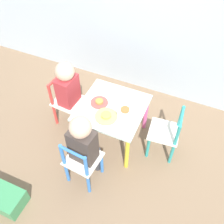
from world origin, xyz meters
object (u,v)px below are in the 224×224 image
chair_red (66,102)px  storage_bin (3,197)px  plate_left (99,102)px  chair_teal (166,134)px  child_front (84,143)px  plate_right (125,110)px  child_left (69,89)px  chair_blue (82,162)px  plate_front (106,116)px  kids_table (112,112)px

chair_red → storage_bin: bearing=-178.2°
chair_red → plate_left: size_ratio=3.44×
chair_teal → child_front: 0.75m
child_front → chair_red: bearing=-40.7°
chair_teal → plate_right: size_ratio=3.17×
storage_bin → plate_right: bearing=55.1°
plate_right → storage_bin: plate_right is taller
child_left → plate_right: 0.56m
child_front → storage_bin: child_front is taller
chair_blue → plate_front: chair_blue is taller
child_front → plate_right: child_front is taller
plate_right → kids_table: bearing=180.0°
chair_blue → child_front: bearing=-90.0°
kids_table → plate_front: plate_front is taller
plate_left → storage_bin: size_ratio=0.43×
child_front → plate_left: bearing=-74.3°
child_left → plate_right: child_left is taller
chair_red → storage_bin: (-0.04, -0.98, -0.19)m
plate_left → plate_right: same height
chair_red → plate_left: (0.38, -0.04, 0.19)m
child_left → child_front: child_front is taller
child_left → plate_front: (0.44, -0.15, -0.00)m
kids_table → storage_bin: bearing=-119.7°
chair_blue → child_front: 0.20m
child_left → storage_bin: child_left is taller
chair_teal → child_left: child_left is taller
plate_right → plate_front: bearing=-135.0°
child_front → storage_bin: bearing=50.7°
plate_right → plate_left: bearing=180.0°
child_left → storage_bin: 1.06m
plate_right → child_front: bearing=-110.1°
chair_teal → plate_left: size_ratio=3.44×
plate_left → kids_table: bearing=-0.0°
chair_blue → chair_teal: 0.77m
child_left → chair_teal: bearing=-84.7°
plate_left → plate_right: (0.24, -0.00, 0.00)m
kids_table → child_left: size_ratio=0.76×
chair_teal → child_front: child_front is taller
chair_teal → plate_left: (-0.62, -0.05, 0.19)m
plate_front → chair_teal: bearing=19.0°
chair_teal → chair_red: bearing=-95.0°
chair_red → plate_left: bearing=-91.3°
chair_red → chair_teal: 1.00m
chair_teal → child_front: size_ratio=0.71×
child_left → plate_left: size_ratio=4.82×
child_left → plate_right: bearing=-89.1°
chair_red → chair_blue: bearing=-135.5°
plate_front → plate_left: bearing=135.0°
child_front → plate_left: (-0.08, 0.44, -0.00)m
kids_table → plate_right: plate_right is taller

